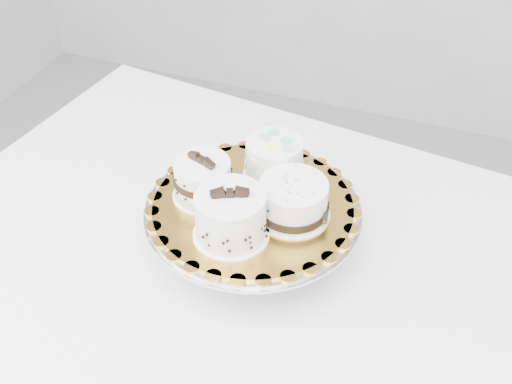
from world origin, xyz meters
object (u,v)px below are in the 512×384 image
(cake_banded, at_px, (203,180))
(cake_dots, at_px, (274,159))
(cake_ribbon, at_px, (294,201))
(cake_swirl, at_px, (231,217))
(table, at_px, (276,291))
(cake_stand, at_px, (253,220))
(cake_board, at_px, (253,205))

(cake_banded, distance_m, cake_dots, 0.13)
(cake_dots, relative_size, cake_ribbon, 0.90)
(cake_swirl, xyz_separation_m, cake_banded, (-0.08, 0.07, -0.01))
(cake_banded, bearing_deg, table, 12.70)
(cake_stand, height_order, cake_banded, cake_banded)
(cake_banded, bearing_deg, cake_board, 24.78)
(cake_stand, relative_size, cake_dots, 3.05)
(cake_stand, relative_size, cake_ribbon, 2.75)
(cake_stand, distance_m, cake_banded, 0.11)
(cake_swirl, bearing_deg, cake_stand, 60.58)
(table, height_order, cake_ribbon, cake_ribbon)
(cake_banded, relative_size, cake_ribbon, 0.91)
(cake_stand, relative_size, cake_swirl, 2.51)
(cake_stand, height_order, cake_ribbon, cake_ribbon)
(cake_ribbon, bearing_deg, cake_stand, 168.45)
(cake_board, relative_size, cake_banded, 2.78)
(cake_stand, bearing_deg, table, -25.89)
(cake_board, relative_size, cake_dots, 2.80)
(cake_dots, bearing_deg, cake_stand, -97.31)
(cake_stand, distance_m, cake_swirl, 0.11)
(cake_board, distance_m, cake_swirl, 0.09)
(table, bearing_deg, cake_dots, 119.94)
(cake_stand, xyz_separation_m, cake_ribbon, (0.07, -0.00, 0.07))
(cake_stand, relative_size, cake_banded, 3.03)
(cake_stand, height_order, cake_board, cake_board)
(cake_board, xyz_separation_m, cake_dots, (0.01, 0.08, 0.04))
(table, xyz_separation_m, cake_ribbon, (0.02, 0.02, 0.20))
(cake_dots, xyz_separation_m, cake_ribbon, (0.06, -0.09, -0.01))
(table, xyz_separation_m, cake_dots, (-0.05, 0.11, 0.21))
(table, relative_size, cake_ribbon, 10.71)
(cake_banded, height_order, cake_ribbon, cake_banded)
(cake_board, xyz_separation_m, cake_banded, (-0.09, -0.01, 0.03))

